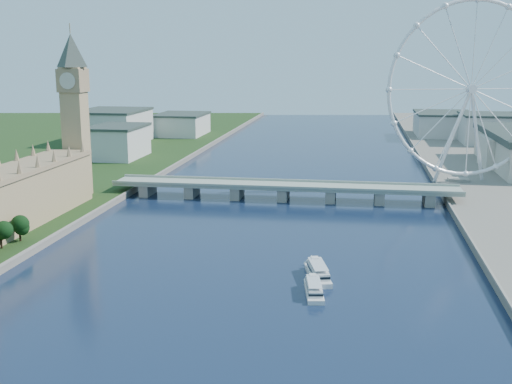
# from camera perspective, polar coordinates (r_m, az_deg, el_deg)

# --- Properties ---
(big_ben) EXTENTS (20.02, 20.02, 110.00)m
(big_ben) POSITION_cam_1_polar(r_m,az_deg,el_deg) (414.11, -15.90, 8.35)
(big_ben) COLOR tan
(big_ben) RESTS_ON ground
(westminster_bridge) EXTENTS (220.00, 22.00, 9.50)m
(westminster_bridge) POSITION_cam_1_polar(r_m,az_deg,el_deg) (408.50, 2.47, 0.26)
(westminster_bridge) COLOR gray
(westminster_bridge) RESTS_ON ground
(london_eye) EXTENTS (113.60, 39.12, 124.30)m
(london_eye) POSITION_cam_1_polar(r_m,az_deg,el_deg) (459.22, 18.59, 8.62)
(london_eye) COLOR silver
(london_eye) RESTS_ON ground
(city_skyline) EXTENTS (505.00, 280.00, 32.00)m
(city_skyline) POSITION_cam_1_polar(r_m,az_deg,el_deg) (661.56, 8.47, 5.55)
(city_skyline) COLOR beige
(city_skyline) RESTS_ON ground
(tour_boat_near) EXTENTS (10.39, 26.78, 5.73)m
(tour_boat_near) POSITION_cam_1_polar(r_m,az_deg,el_deg) (249.97, 5.16, -9.03)
(tour_boat_near) COLOR silver
(tour_boat_near) RESTS_ON ground
(tour_boat_far) EXTENTS (14.29, 30.53, 6.54)m
(tour_boat_far) POSITION_cam_1_polar(r_m,az_deg,el_deg) (267.56, 5.52, -7.61)
(tour_boat_far) COLOR silver
(tour_boat_far) RESTS_ON ground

